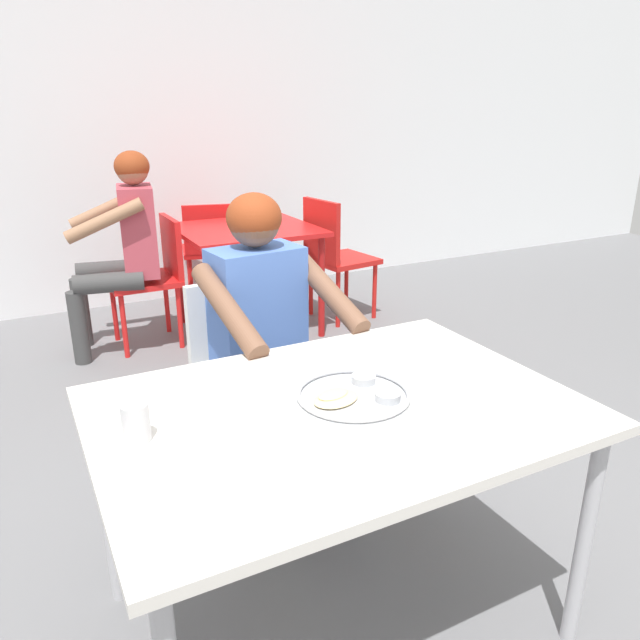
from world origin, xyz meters
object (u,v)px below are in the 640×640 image
object	(u,v)px
chair_red_far	(209,246)
table_foreground	(337,426)
thali_tray	(354,394)
drinking_cup	(136,421)
chair_foreground	(246,363)
chair_red_right	(334,251)
patron_background	(124,236)
diner_foreground	(269,326)
chair_red_left	(155,271)
table_background_red	(247,240)

from	to	relation	value
chair_red_far	table_foreground	bearing A→B (deg)	-101.25
table_foreground	thali_tray	world-z (taller)	thali_tray
drinking_cup	chair_foreground	world-z (taller)	drinking_cup
chair_red_right	chair_red_far	size ratio (longest dim) A/B	1.09
thali_tray	patron_background	xyz separation A→B (m)	(-0.16, 2.50, -0.01)
diner_foreground	chair_red_far	xyz separation A→B (m)	(0.52, 2.43, -0.24)
thali_tray	chair_red_right	world-z (taller)	chair_red_right
table_foreground	chair_foreground	size ratio (longest dim) A/B	1.56
thali_tray	table_foreground	bearing A→B (deg)	-167.96
thali_tray	chair_red_left	distance (m)	2.54
chair_foreground	chair_red_left	size ratio (longest dim) A/B	0.99
thali_tray	table_background_red	distance (m)	2.57
table_foreground	drinking_cup	size ratio (longest dim) A/B	13.01
chair_foreground	diner_foreground	xyz separation A→B (m)	(0.02, -0.21, 0.23)
chair_foreground	chair_red_right	size ratio (longest dim) A/B	0.93
chair_red_left	diner_foreground	bearing A→B (deg)	-89.28
drinking_cup	patron_background	bearing A→B (deg)	80.29
chair_foreground	chair_red_far	distance (m)	2.28
chair_red_left	chair_red_far	size ratio (longest dim) A/B	1.02
thali_tray	chair_red_left	bearing A→B (deg)	89.59
drinking_cup	chair_red_left	world-z (taller)	drinking_cup
patron_background	chair_red_far	bearing A→B (deg)	41.29
chair_red_far	drinking_cup	bearing A→B (deg)	-110.27
chair_red_right	patron_background	size ratio (longest dim) A/B	0.71
thali_tray	diner_foreground	distance (m)	0.70
table_foreground	patron_background	size ratio (longest dim) A/B	1.03
thali_tray	chair_red_left	world-z (taller)	chair_red_left
table_background_red	chair_red_left	bearing A→B (deg)	175.64
thali_tray	chair_red_left	size ratio (longest dim) A/B	0.38
chair_red_left	chair_red_far	distance (m)	0.81
thali_tray	table_background_red	world-z (taller)	thali_tray
thali_tray	drinking_cup	size ratio (longest dim) A/B	3.22
patron_background	chair_red_right	bearing A→B (deg)	-3.46
drinking_cup	chair_foreground	size ratio (longest dim) A/B	0.12
diner_foreground	chair_red_left	bearing A→B (deg)	90.72
chair_red_far	table_background_red	bearing A→B (deg)	-83.96
drinking_cup	chair_red_far	bearing A→B (deg)	69.73
chair_red_right	patron_background	world-z (taller)	patron_background
chair_foreground	chair_red_far	xyz separation A→B (m)	(0.54, 2.22, -0.01)
table_background_red	chair_red_left	size ratio (longest dim) A/B	1.08
table_foreground	patron_background	world-z (taller)	patron_background
chair_red_right	chair_foreground	bearing A→B (deg)	-129.45
chair_red_left	chair_red_right	world-z (taller)	chair_red_right
drinking_cup	chair_red_left	bearing A→B (deg)	76.58
chair_foreground	patron_background	distance (m)	1.62
table_foreground	table_background_red	xyz separation A→B (m)	(0.69, 2.50, -0.03)
drinking_cup	diner_foreground	bearing A→B (deg)	46.50
table_foreground	drinking_cup	bearing A→B (deg)	173.22
table_foreground	chair_foreground	distance (m)	0.95
thali_tray	drinking_cup	xyz separation A→B (m)	(-0.57, 0.05, 0.04)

